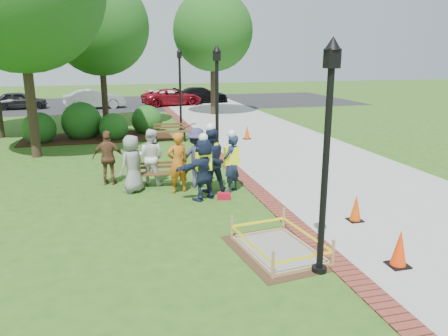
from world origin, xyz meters
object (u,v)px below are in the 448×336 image
object	(u,v)px
wet_concrete_pad	(279,241)
lamp_near	(327,142)
hivis_worker_b	(231,161)
hivis_worker_c	(210,158)
cone_front	(399,249)
bench_near	(155,179)
hivis_worker_a	(204,167)

from	to	relation	value
wet_concrete_pad	lamp_near	xyz separation A→B (m)	(0.43, -0.99, 2.25)
hivis_worker_b	wet_concrete_pad	bearing A→B (deg)	-92.15
hivis_worker_c	lamp_near	bearing A→B (deg)	-80.92
cone_front	hivis_worker_c	distance (m)	6.11
lamp_near	bench_near	bearing A→B (deg)	111.18
hivis_worker_b	hivis_worker_c	size ratio (longest dim) A/B	0.91
cone_front	lamp_near	size ratio (longest dim) A/B	0.18
cone_front	hivis_worker_b	distance (m)	5.71
bench_near	hivis_worker_c	world-z (taller)	hivis_worker_c
bench_near	hivis_worker_b	bearing A→B (deg)	-26.10
lamp_near	hivis_worker_c	distance (m)	5.64
wet_concrete_pad	cone_front	bearing A→B (deg)	-31.30
wet_concrete_pad	lamp_near	bearing A→B (deg)	-66.76
bench_near	hivis_worker_a	size ratio (longest dim) A/B	0.74
bench_near	cone_front	world-z (taller)	cone_front
cone_front	bench_near	bearing A→B (deg)	121.63
bench_near	hivis_worker_a	bearing A→B (deg)	-51.74
wet_concrete_pad	lamp_near	size ratio (longest dim) A/B	0.59
hivis_worker_c	hivis_worker_b	bearing A→B (deg)	-18.87
bench_near	hivis_worker_a	world-z (taller)	hivis_worker_a
hivis_worker_b	lamp_near	bearing A→B (deg)	-87.03
cone_front	lamp_near	xyz separation A→B (m)	(-1.55, 0.21, 2.11)
cone_front	hivis_worker_c	world-z (taller)	hivis_worker_c
bench_near	hivis_worker_c	distance (m)	1.93
bench_near	hivis_worker_c	xyz separation A→B (m)	(1.55, -0.85, 0.77)
cone_front	hivis_worker_b	size ratio (longest dim) A/B	0.41
lamp_near	hivis_worker_b	xyz separation A→B (m)	(-0.27, 5.17, -1.56)
hivis_worker_a	bench_near	bearing A→B (deg)	128.26
bench_near	wet_concrete_pad	bearing A→B (deg)	-69.22
cone_front	lamp_near	bearing A→B (deg)	172.22
hivis_worker_a	hivis_worker_c	world-z (taller)	hivis_worker_c
lamp_near	hivis_worker_a	bearing A→B (deg)	104.40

